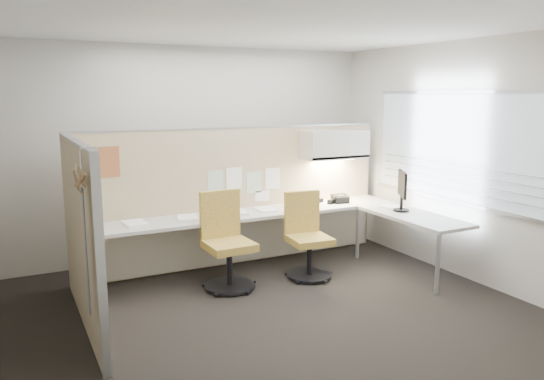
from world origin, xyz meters
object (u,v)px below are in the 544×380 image
desk (280,222)px  chair_right (307,238)px  phone (340,199)px  monitor (402,188)px  chair_left (226,244)px

desk → chair_right: bearing=-69.9°
desk → phone: (0.99, 0.14, 0.18)m
chair_right → desk: bearing=115.6°
desk → monitor: (1.37, -0.66, 0.42)m
desk → chair_right: chair_right is taller
desk → chair_right: size_ratio=3.98×
chair_left → phone: (1.84, 0.45, 0.28)m
phone → chair_right: bearing=-136.7°
chair_right → chair_left: bearing=179.6°
desk → monitor: bearing=-25.6°
monitor → phone: size_ratio=2.11×
chair_left → monitor: (2.22, -0.35, 0.52)m
chair_right → monitor: monitor is taller
chair_right → phone: bearing=38.7°
chair_left → desk: bearing=17.6°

